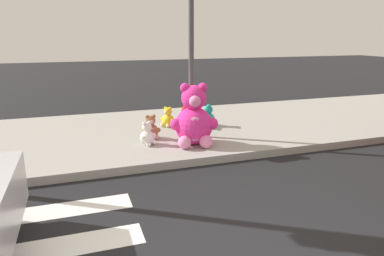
# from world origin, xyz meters

# --- Properties ---
(sidewalk) EXTENTS (28.00, 4.40, 0.15)m
(sidewalk) POSITION_xyz_m (0.00, 5.20, 0.07)
(sidewalk) COLOR #9E9B93
(sidewalk) RESTS_ON ground_plane
(sign_pole) EXTENTS (0.56, 0.11, 3.20)m
(sign_pole) POSITION_xyz_m (1.00, 4.40, 1.85)
(sign_pole) COLOR #4C4C51
(sign_pole) RESTS_ON sidewalk
(plush_pink_large) EXTENTS (0.93, 0.87, 1.23)m
(plush_pink_large) POSITION_xyz_m (0.86, 3.81, 0.64)
(plush_pink_large) COLOR #F22D93
(plush_pink_large) RESTS_ON sidewalk
(plush_teal) EXTENTS (0.37, 0.37, 0.52)m
(plush_teal) POSITION_xyz_m (1.66, 5.11, 0.36)
(plush_teal) COLOR teal
(plush_teal) RESTS_ON sidewalk
(plush_brown) EXTENTS (0.40, 0.35, 0.52)m
(plush_brown) POSITION_xyz_m (0.13, 4.47, 0.36)
(plush_brown) COLOR olive
(plush_brown) RESTS_ON sidewalk
(plush_white) EXTENTS (0.33, 0.35, 0.48)m
(plush_white) POSITION_xyz_m (-0.02, 4.08, 0.34)
(plush_white) COLOR white
(plush_white) RESTS_ON sidewalk
(plush_red) EXTENTS (0.40, 0.39, 0.56)m
(plush_red) POSITION_xyz_m (1.12, 5.14, 0.37)
(plush_red) COLOR red
(plush_red) RESTS_ON sidewalk
(plush_yellow) EXTENTS (0.34, 0.34, 0.48)m
(plush_yellow) POSITION_xyz_m (0.73, 5.36, 0.34)
(plush_yellow) COLOR yellow
(plush_yellow) RESTS_ON sidewalk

